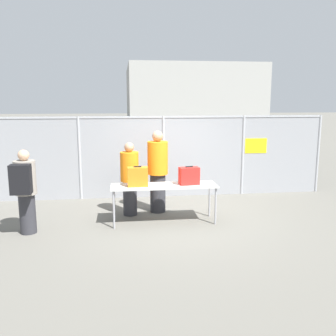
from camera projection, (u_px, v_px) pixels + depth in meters
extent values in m
plane|color=#605E56|center=(174.00, 221.00, 8.00)|extent=(120.00, 120.00, 0.00)
cylinder|color=#9EA0A5|center=(80.00, 158.00, 9.56)|extent=(0.07, 0.07, 2.13)
cylinder|color=#9EA0A5|center=(163.00, 157.00, 9.82)|extent=(0.07, 0.07, 2.13)
cylinder|color=#9EA0A5|center=(243.00, 155.00, 10.08)|extent=(0.07, 0.07, 2.13)
cylinder|color=#9EA0A5|center=(318.00, 154.00, 10.35)|extent=(0.07, 0.07, 2.13)
cube|color=gray|center=(163.00, 157.00, 9.82)|extent=(8.62, 0.01, 2.13)
cube|color=#9EA0A5|center=(163.00, 117.00, 9.63)|extent=(8.62, 0.04, 0.04)
cube|color=yellow|center=(256.00, 146.00, 10.07)|extent=(0.60, 0.01, 0.40)
cube|color=#B2B2AD|center=(164.00, 186.00, 7.77)|extent=(2.20, 0.66, 0.02)
cylinder|color=#99999E|center=(114.00, 210.00, 7.46)|extent=(0.04, 0.04, 0.77)
cylinder|color=#99999E|center=(216.00, 206.00, 7.71)|extent=(0.04, 0.04, 0.77)
cylinder|color=#99999E|center=(114.00, 203.00, 7.98)|extent=(0.04, 0.04, 0.77)
cylinder|color=#99999E|center=(210.00, 199.00, 8.24)|extent=(0.04, 0.04, 0.77)
cube|color=orange|center=(138.00, 177.00, 7.66)|extent=(0.41, 0.23, 0.39)
cube|color=black|center=(138.00, 167.00, 7.63)|extent=(0.16, 0.02, 0.02)
cube|color=red|center=(189.00, 176.00, 7.82)|extent=(0.43, 0.28, 0.36)
cube|color=black|center=(189.00, 167.00, 7.78)|extent=(0.16, 0.05, 0.02)
cylinder|color=#2D2D33|center=(28.00, 214.00, 7.21)|extent=(0.31, 0.31, 0.78)
cylinder|color=gray|center=(25.00, 178.00, 7.08)|extent=(0.40, 0.40, 0.65)
sphere|color=tan|center=(23.00, 155.00, 7.01)|extent=(0.21, 0.21, 0.21)
cube|color=black|center=(21.00, 179.00, 6.77)|extent=(0.36, 0.22, 0.54)
cylinder|color=#2D2D33|center=(158.00, 193.00, 8.58)|extent=(0.35, 0.35, 0.89)
cylinder|color=orange|center=(158.00, 158.00, 8.43)|extent=(0.46, 0.46, 0.74)
sphere|color=#A57A5B|center=(158.00, 136.00, 8.34)|extent=(0.24, 0.24, 0.24)
cylinder|color=#2D2D33|center=(130.00, 198.00, 8.35)|extent=(0.31, 0.31, 0.78)
cylinder|color=orange|center=(129.00, 167.00, 8.22)|extent=(0.40, 0.40, 0.65)
sphere|color=#A57A5B|center=(129.00, 147.00, 8.14)|extent=(0.21, 0.21, 0.21)
cube|color=#B2B2B7|center=(208.00, 167.00, 12.06)|extent=(2.46, 1.51, 0.47)
sphere|color=black|center=(200.00, 175.00, 11.22)|extent=(0.65, 0.65, 0.65)
sphere|color=black|center=(190.00, 165.00, 12.83)|extent=(0.65, 0.65, 0.65)
cylinder|color=#59595B|center=(156.00, 173.00, 11.89)|extent=(0.86, 0.06, 0.06)
cube|color=#999993|center=(188.00, 99.00, 31.79)|extent=(10.13, 11.15, 5.15)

